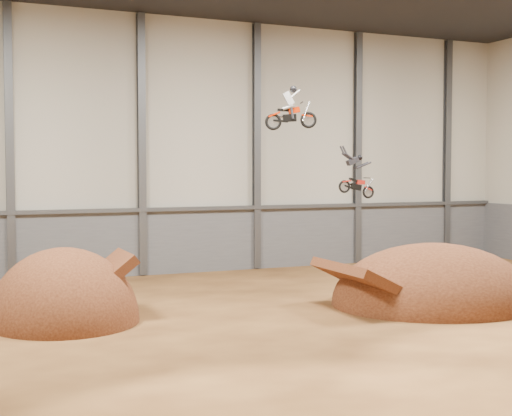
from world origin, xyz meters
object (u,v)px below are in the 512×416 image
at_px(fmx_rider_b, 355,173).
at_px(takeoff_ramp, 64,321).
at_px(fmx_rider_a, 291,106).
at_px(landing_ramp, 434,304).

bearing_deg(fmx_rider_b, takeoff_ramp, -173.00).
height_order(fmx_rider_a, fmx_rider_b, fmx_rider_a).
bearing_deg(landing_ramp, fmx_rider_b, 118.29).
xyz_separation_m(takeoff_ramp, fmx_rider_a, (9.19, -0.58, 8.33)).
distance_m(landing_ramp, fmx_rider_a, 10.33).
height_order(takeoff_ramp, landing_ramp, takeoff_ramp).
relative_size(takeoff_ramp, fmx_rider_b, 2.66).
relative_size(takeoff_ramp, landing_ramp, 0.72).
bearing_deg(landing_ramp, fmx_rider_a, 160.80).
bearing_deg(takeoff_ramp, landing_ramp, -9.81).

